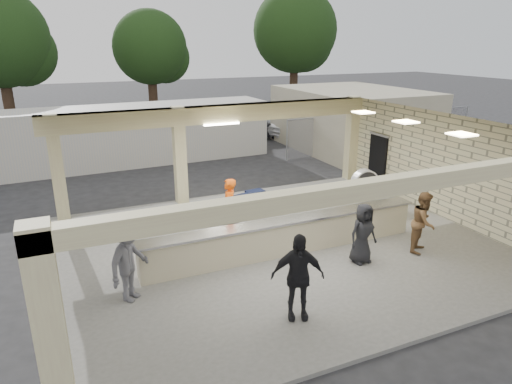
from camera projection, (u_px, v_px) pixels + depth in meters
name	position (u px, v px, depth m)	size (l,w,h in m)	color
ground	(277.00, 249.00, 13.09)	(120.00, 120.00, 0.00)	#262628
pavilion	(274.00, 196.00, 13.32)	(12.01, 10.00, 3.55)	#62615B
baggage_counter	(286.00, 236.00, 12.47)	(8.20, 0.58, 0.98)	#BFB28E
luggage_cart	(247.00, 214.00, 13.45)	(2.60, 2.04, 1.33)	silver
drum_fan	(365.00, 183.00, 16.76)	(1.04, 0.56, 1.11)	silver
baggage_handler	(229.00, 209.00, 13.24)	(0.67, 0.37, 1.84)	#FF5A0D
passenger_a	(424.00, 222.00, 12.48)	(0.83, 0.36, 1.71)	brown
passenger_b	(298.00, 277.00, 9.41)	(1.11, 0.40, 1.90)	black
passenger_c	(129.00, 261.00, 10.05)	(1.25, 0.44, 1.93)	#4E4E53
passenger_d	(363.00, 233.00, 11.85)	(0.79, 0.32, 1.62)	black
car_white_a	(303.00, 126.00, 28.11)	(2.17, 4.58, 1.31)	white
car_white_b	(348.00, 123.00, 28.89)	(1.71, 4.58, 1.45)	white
car_dark	(257.00, 128.00, 27.73)	(1.37, 3.88, 1.29)	black
container_white	(138.00, 134.00, 22.03)	(12.73, 2.55, 2.76)	#B8B8B3
fence	(385.00, 130.00, 24.80)	(12.06, 0.06, 2.03)	gray
tree_left	(4.00, 42.00, 29.31)	(6.60, 6.30, 9.00)	#382619
tree_mid	(154.00, 50.00, 35.10)	(6.00, 5.60, 8.00)	#382619
tree_right	(297.00, 34.00, 38.46)	(7.20, 7.00, 10.00)	#382619
adjacent_building	(352.00, 119.00, 24.91)	(6.00, 8.00, 3.20)	#B8AF92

